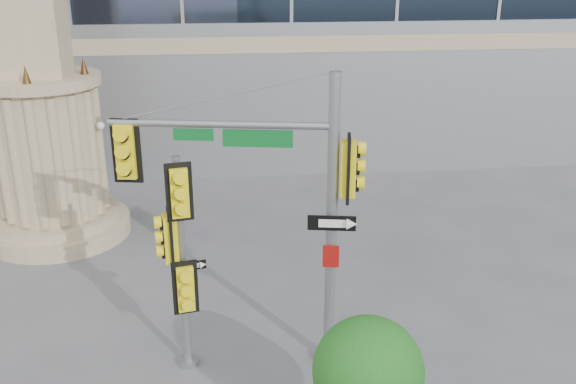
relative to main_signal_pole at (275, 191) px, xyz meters
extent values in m
cylinder|color=tan|center=(-6.29, 7.35, -3.71)|extent=(4.40, 4.40, 0.50)
cylinder|color=tan|center=(-6.29, 7.35, -3.31)|extent=(3.80, 3.80, 0.30)
cylinder|color=tan|center=(-6.29, 7.35, -1.16)|extent=(3.00, 3.00, 4.00)
cylinder|color=tan|center=(-6.29, 7.35, 0.99)|extent=(3.50, 3.50, 0.30)
cone|color=#472D14|center=(-4.99, 7.35, 1.39)|extent=(0.24, 0.24, 0.50)
cylinder|color=slate|center=(1.14, -0.21, -3.90)|extent=(0.60, 0.60, 0.13)
cylinder|color=slate|center=(1.14, -0.21, -0.76)|extent=(0.23, 0.23, 6.39)
cylinder|color=slate|center=(-1.07, 0.20, 1.37)|extent=(4.43, 0.95, 0.15)
cube|color=#0B6023|center=(-0.34, 0.04, 1.10)|extent=(1.37, 0.29, 0.34)
cube|color=yellow|center=(-2.95, 0.54, 0.78)|extent=(0.63, 0.40, 1.33)
cube|color=yellow|center=(1.43, -0.26, 0.51)|extent=(0.40, 0.63, 1.33)
cube|color=black|center=(1.11, -0.35, -0.61)|extent=(0.97, 0.21, 0.32)
cube|color=maroon|center=(1.11, -0.35, -1.35)|extent=(0.34, 0.09, 0.49)
cylinder|color=slate|center=(-1.94, -0.05, -3.90)|extent=(0.46, 0.46, 0.11)
cylinder|color=slate|center=(-1.94, -0.05, -1.57)|extent=(0.17, 0.17, 4.78)
cube|color=yellow|center=(-1.90, -0.26, 0.15)|extent=(0.57, 0.36, 1.20)
cube|color=yellow|center=(-2.15, -0.09, -0.90)|extent=(0.36, 0.57, 1.20)
cube|color=yellow|center=(-1.90, -0.26, -1.95)|extent=(0.57, 0.36, 1.20)
cube|color=black|center=(-1.75, -0.13, -1.52)|extent=(0.59, 0.14, 0.19)
sphere|color=#145B19|center=(1.21, -3.45, -1.93)|extent=(1.85, 1.85, 1.85)
sphere|color=#145B19|center=(1.61, -3.23, -2.20)|extent=(1.15, 1.15, 1.15)
camera|label=1|loc=(-1.04, -12.07, 4.56)|focal=40.00mm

